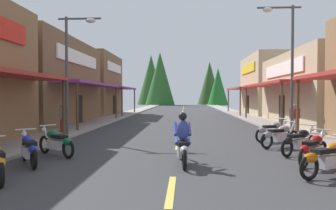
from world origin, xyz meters
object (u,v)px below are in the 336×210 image
(rider_cruising_lead, at_px, (183,143))
(motorcycle_parked_right_1, at_px, (329,158))
(streetlamp_right, at_px, (286,52))
(motorcycle_parked_right_5, at_px, (273,131))
(motorcycle_parked_right_4, at_px, (280,135))
(motorcycle_parked_left_4, at_px, (56,142))
(motorcycle_parked_left_3, at_px, (29,149))
(streetlamp_left, at_px, (73,58))
(pedestrian_browsing, at_px, (62,117))
(pedestrian_by_shop, at_px, (295,117))
(motorcycle_parked_right_3, at_px, (299,141))
(motorcycle_parked_right_2, at_px, (313,149))

(rider_cruising_lead, bearing_deg, motorcycle_parked_right_1, -113.39)
(streetlamp_right, distance_m, motorcycle_parked_right_5, 4.29)
(motorcycle_parked_right_4, height_order, motorcycle_parked_left_4, same)
(motorcycle_parked_right_1, xyz_separation_m, motorcycle_parked_left_3, (-8.21, 1.02, 0.00))
(streetlamp_left, distance_m, pedestrian_browsing, 3.26)
(streetlamp_left, bearing_deg, motorcycle_parked_right_1, -40.58)
(motorcycle_parked_right_5, relative_size, pedestrian_browsing, 1.14)
(pedestrian_by_shop, bearing_deg, motorcycle_parked_right_5, -35.68)
(streetlamp_left, xyz_separation_m, motorcycle_parked_left_3, (1.00, -6.86, -3.44))
(streetlamp_right, bearing_deg, motorcycle_parked_left_3, -142.61)
(pedestrian_by_shop, bearing_deg, pedestrian_browsing, -89.26)
(streetlamp_left, height_order, motorcycle_parked_left_4, streetlamp_left)
(motorcycle_parked_right_3, height_order, motorcycle_parked_right_4, same)
(motorcycle_parked_left_4, distance_m, rider_cruising_lead, 4.48)
(streetlamp_left, xyz_separation_m, motorcycle_parked_right_4, (9.36, -3.05, -3.44))
(motorcycle_parked_right_2, bearing_deg, pedestrian_by_shop, 26.05)
(motorcycle_parked_left_3, bearing_deg, streetlamp_right, -87.93)
(motorcycle_parked_left_3, height_order, motorcycle_parked_left_4, same)
(streetlamp_left, relative_size, motorcycle_parked_right_1, 3.16)
(motorcycle_parked_left_3, bearing_deg, rider_cruising_lead, -121.97)
(motorcycle_parked_right_5, bearing_deg, streetlamp_right, 26.50)
(motorcycle_parked_right_3, bearing_deg, motorcycle_parked_left_4, 144.27)
(streetlamp_left, distance_m, streetlamp_right, 10.62)
(motorcycle_parked_right_1, bearing_deg, streetlamp_left, 109.11)
(motorcycle_parked_right_1, relative_size, motorcycle_parked_left_3, 1.05)
(streetlamp_right, bearing_deg, streetlamp_left, -177.44)
(streetlamp_right, xyz_separation_m, pedestrian_browsing, (-11.54, 0.44, -3.29))
(pedestrian_by_shop, distance_m, pedestrian_browsing, 12.37)
(motorcycle_parked_right_4, xyz_separation_m, rider_cruising_lead, (-3.83, -3.55, 0.17))
(motorcycle_parked_right_2, bearing_deg, motorcycle_parked_left_3, 133.54)
(motorcycle_parked_right_2, height_order, rider_cruising_lead, rider_cruising_lead)
(motorcycle_parked_right_4, xyz_separation_m, motorcycle_parked_right_5, (0.16, 1.73, 0.00))
(streetlamp_right, relative_size, motorcycle_parked_right_1, 3.45)
(streetlamp_left, relative_size, rider_cruising_lead, 2.80)
(motorcycle_parked_left_4, bearing_deg, rider_cruising_lead, -158.32)
(motorcycle_parked_right_1, height_order, pedestrian_browsing, pedestrian_browsing)
(motorcycle_parked_right_3, xyz_separation_m, rider_cruising_lead, (-4.01, -1.87, 0.17))
(motorcycle_parked_right_4, relative_size, motorcycle_parked_left_4, 1.06)
(motorcycle_parked_right_2, relative_size, pedestrian_by_shop, 1.05)
(motorcycle_parked_right_5, distance_m, motorcycle_parked_left_3, 10.16)
(motorcycle_parked_right_4, bearing_deg, streetlamp_left, 129.70)
(motorcycle_parked_right_4, bearing_deg, streetlamp_right, 38.29)
(pedestrian_browsing, bearing_deg, motorcycle_parked_right_2, -31.44)
(streetlamp_right, height_order, motorcycle_parked_right_2, streetlamp_right)
(pedestrian_by_shop, bearing_deg, motorcycle_parked_right_4, -26.35)
(motorcycle_parked_right_1, xyz_separation_m, motorcycle_parked_right_2, (0.17, 1.47, 0.00))
(streetlamp_right, distance_m, motorcycle_parked_right_4, 5.29)
(motorcycle_parked_left_3, bearing_deg, motorcycle_parked_right_1, -132.41)
(motorcycle_parked_left_4, height_order, pedestrian_browsing, pedestrian_browsing)
(streetlamp_right, bearing_deg, motorcycle_parked_right_4, -109.49)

